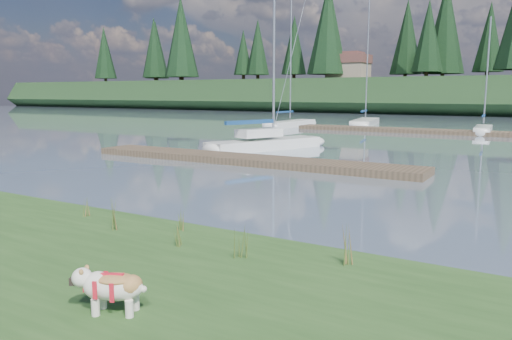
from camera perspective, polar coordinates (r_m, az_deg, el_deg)
The scene contains 21 objects.
ground at distance 40.54m, azimuth 19.75°, elevation 3.95°, with size 200.00×200.00×0.00m, color gray.
ridge at distance 83.03m, azimuth 25.71°, elevation 7.59°, with size 200.00×20.00×5.00m, color #1A3218.
bulldog at distance 6.70m, azimuth -16.07°, elevation -12.57°, with size 0.97×0.67×0.57m.
sailboat_main at distance 27.70m, azimuth 1.91°, elevation 3.29°, with size 4.25×7.93×11.46m.
dock_near at distance 22.26m, azimuth -1.38°, elevation 1.21°, with size 16.00×2.00×0.30m, color #4C3D2C.
dock_far at distance 40.19m, azimuth 22.56°, elevation 3.97°, with size 26.00×2.20×0.30m, color #4C3D2C.
sailboat_bg_0 at distance 45.95m, azimuth 4.34°, elevation 5.37°, with size 2.01×7.76×11.17m.
sailboat_bg_1 at distance 49.57m, azimuth 12.50°, elevation 5.44°, with size 3.26×8.86×12.89m.
sailboat_bg_2 at distance 42.04m, azimuth 24.55°, elevation 4.29°, with size 1.50×5.70×8.73m.
weed_0 at distance 10.55m, azimuth -16.08°, elevation -5.01°, with size 0.17×0.14×0.72m.
weed_1 at distance 10.25m, azimuth -8.55°, elevation -5.72°, with size 0.17×0.14×0.48m.
weed_2 at distance 8.45m, azimuth -1.73°, elevation -8.44°, with size 0.17×0.14×0.60m.
weed_3 at distance 11.85m, azimuth -18.88°, elevation -4.08°, with size 0.17×0.14×0.50m.
weed_4 at distance 9.23m, azimuth -9.09°, elevation -7.45°, with size 0.17×0.14×0.46m.
weed_5 at distance 8.29m, azimuth 10.04°, elevation -8.57°, with size 0.17×0.14×0.72m.
mud_lip at distance 11.60m, azimuth -12.71°, elevation -6.58°, with size 60.00×0.50×0.14m, color #33281C.
conifer_0 at distance 99.54m, azimuth -8.70°, elevation 14.27°, with size 5.72×5.72×14.15m.
conifer_1 at distance 94.10m, azimuth 0.21°, elevation 13.86°, with size 4.40×4.40×11.30m.
conifer_2 at distance 84.93m, azimuth 8.22°, elevation 15.84°, with size 6.60×6.60×16.05m.
conifer_3 at distance 84.02m, azimuth 19.08°, elevation 14.29°, with size 4.84×4.84×12.25m.
house_0 at distance 85.15m, azimuth 10.55°, elevation 11.56°, with size 6.30×5.30×4.65m.
Camera 1 is at (7.77, -9.66, 3.12)m, focal length 35.00 mm.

